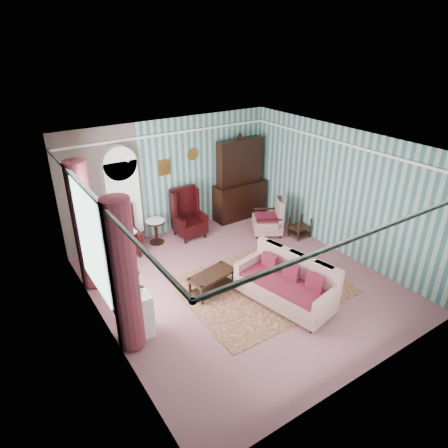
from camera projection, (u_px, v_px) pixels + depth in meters
floor at (241, 284)px, 8.29m from camera, size 6.00×6.00×0.00m
room_shell at (210, 198)px, 7.24m from camera, size 5.53×6.02×2.91m
bookcase at (123, 203)px, 9.26m from camera, size 0.80×0.28×2.24m
dresser_hutch at (240, 177)px, 10.76m from camera, size 1.50×0.56×2.36m
wingback_left at (121, 231)px, 9.06m from camera, size 0.76×0.80×1.25m
wingback_right at (189, 214)px, 9.93m from camera, size 0.76×0.80×1.25m
seated_woman at (122, 233)px, 9.08m from camera, size 0.44×0.40×1.18m
round_side_table at (156, 232)px, 9.76m from camera, size 0.50×0.50×0.60m
nest_table at (300, 227)px, 10.07m from camera, size 0.45×0.38×0.54m
plant_stand at (136, 317)px, 6.70m from camera, size 0.55×0.35×0.80m
rug at (261, 286)px, 8.21m from camera, size 3.20×2.60×0.01m
sofa at (285, 280)px, 7.49m from camera, size 1.47×2.11×1.05m
floral_armchair at (268, 217)px, 10.16m from camera, size 1.14×1.12×0.90m
coffee_table at (212, 283)px, 7.96m from camera, size 1.05×0.64×0.42m
potted_plant_a at (134, 293)px, 6.32m from camera, size 0.44×0.40×0.41m
potted_plant_b at (134, 281)px, 6.59m from camera, size 0.26×0.23×0.42m
potted_plant_c at (125, 290)px, 6.42m from camera, size 0.21×0.21×0.35m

